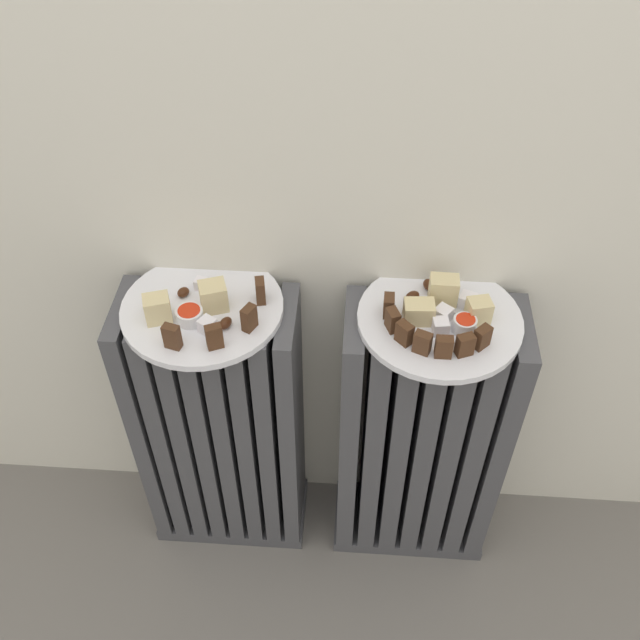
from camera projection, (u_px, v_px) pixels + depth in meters
name	position (u px, v px, depth m)	size (l,w,h in m)	color
radiator_left	(222.00, 429.00, 1.41)	(0.32, 0.16, 0.64)	#47474C
radiator_right	(420.00, 440.00, 1.39)	(0.32, 0.16, 0.64)	#47474C
plate_left	(202.00, 308.00, 1.18)	(0.27, 0.27, 0.01)	white
plate_right	(440.00, 320.00, 1.16)	(0.27, 0.27, 0.01)	white
dark_cake_slice_left_0	(172.00, 337.00, 1.09)	(0.03, 0.02, 0.04)	#472B19
dark_cake_slice_left_1	(214.00, 337.00, 1.09)	(0.03, 0.02, 0.04)	#472B19
dark_cake_slice_left_2	(249.00, 318.00, 1.12)	(0.03, 0.02, 0.04)	#472B19
dark_cake_slice_left_3	(260.00, 291.00, 1.17)	(0.03, 0.02, 0.04)	#472B19
marble_cake_slice_left_0	(158.00, 309.00, 1.13)	(0.04, 0.03, 0.05)	beige
marble_cake_slice_left_1	(213.00, 296.00, 1.15)	(0.04, 0.04, 0.05)	beige
turkish_delight_left_0	(207.00, 325.00, 1.12)	(0.02, 0.02, 0.02)	white
turkish_delight_left_1	(201.00, 284.00, 1.20)	(0.02, 0.02, 0.02)	white
medjool_date_left_0	(183.00, 292.00, 1.19)	(0.02, 0.02, 0.01)	#3D1E0F
medjool_date_left_1	(225.00, 323.00, 1.13)	(0.02, 0.02, 0.02)	#3D1E0F
jam_bowl_left	(190.00, 315.00, 1.14)	(0.04, 0.04, 0.02)	white
dark_cake_slice_right_0	(389.00, 306.00, 1.15)	(0.03, 0.02, 0.04)	#472B19
dark_cake_slice_right_1	(393.00, 320.00, 1.12)	(0.03, 0.02, 0.04)	#472B19
dark_cake_slice_right_2	(404.00, 333.00, 1.10)	(0.03, 0.02, 0.04)	#472B19
dark_cake_slice_right_3	(422.00, 343.00, 1.09)	(0.03, 0.02, 0.04)	#472B19
dark_cake_slice_right_4	(444.00, 347.00, 1.08)	(0.03, 0.02, 0.04)	#472B19
dark_cake_slice_right_5	(465.00, 345.00, 1.08)	(0.03, 0.02, 0.04)	#472B19
dark_cake_slice_right_6	(482.00, 337.00, 1.10)	(0.03, 0.02, 0.04)	#472B19
marble_cake_slice_right_0	(479.00, 311.00, 1.14)	(0.04, 0.03, 0.04)	beige
marble_cake_slice_right_1	(443.00, 291.00, 1.16)	(0.05, 0.03, 0.05)	beige
marble_cake_slice_right_2	(419.00, 312.00, 1.14)	(0.05, 0.03, 0.04)	beige
turkish_delight_right_0	(443.00, 314.00, 1.14)	(0.02, 0.02, 0.02)	white
turkish_delight_right_1	(468.00, 301.00, 1.16)	(0.02, 0.02, 0.02)	white
turkish_delight_right_2	(441.00, 326.00, 1.12)	(0.02, 0.02, 0.02)	white
medjool_date_right_0	(429.00, 285.00, 1.20)	(0.02, 0.02, 0.02)	#3D1E0F
medjool_date_right_1	(412.00, 296.00, 1.18)	(0.03, 0.02, 0.02)	#3D1E0F
jam_bowl_right	(465.00, 324.00, 1.12)	(0.04, 0.04, 0.03)	white
fork	(460.00, 320.00, 1.15)	(0.02, 0.09, 0.00)	#B7B7BC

